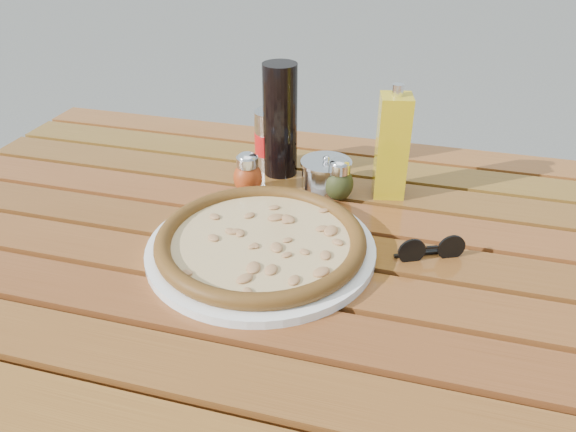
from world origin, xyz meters
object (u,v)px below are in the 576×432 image
(olive_oil_cruet, at_px, (392,146))
(sunglasses, at_px, (431,250))
(table, at_px, (285,275))
(parmesan_tin, at_px, (326,175))
(oregano_shaker, at_px, (339,180))
(pepper_shaker, at_px, (248,174))
(plate, at_px, (261,248))
(dark_bottle, at_px, (280,121))
(pizza, at_px, (261,240))
(soda_can, at_px, (271,141))

(olive_oil_cruet, xyz_separation_m, sunglasses, (0.09, -0.19, -0.08))
(table, height_order, parmesan_tin, parmesan_tin)
(oregano_shaker, bearing_deg, pepper_shaker, -172.81)
(oregano_shaker, relative_size, sunglasses, 0.77)
(table, height_order, oregano_shaker, oregano_shaker)
(oregano_shaker, distance_m, olive_oil_cruet, 0.11)
(table, distance_m, pepper_shaker, 0.21)
(pepper_shaker, bearing_deg, sunglasses, -20.70)
(plate, xyz_separation_m, dark_bottle, (-0.05, 0.28, 0.10))
(plate, distance_m, olive_oil_cruet, 0.31)
(table, relative_size, olive_oil_cruet, 6.67)
(parmesan_tin, bearing_deg, pizza, -102.87)
(table, xyz_separation_m, oregano_shaker, (0.06, 0.16, 0.11))
(sunglasses, bearing_deg, pizza, 167.10)
(dark_bottle, xyz_separation_m, olive_oil_cruet, (0.22, -0.03, -0.01))
(pizza, distance_m, oregano_shaker, 0.22)
(pizza, height_order, parmesan_tin, parmesan_tin)
(table, bearing_deg, sunglasses, 1.06)
(plate, distance_m, dark_bottle, 0.30)
(oregano_shaker, relative_size, dark_bottle, 0.37)
(plate, relative_size, soda_can, 3.00)
(plate, relative_size, pepper_shaker, 4.39)
(table, relative_size, dark_bottle, 6.36)
(table, bearing_deg, soda_can, 111.59)
(table, relative_size, sunglasses, 13.22)
(olive_oil_cruet, bearing_deg, soda_can, 168.37)
(pepper_shaker, xyz_separation_m, soda_can, (0.01, 0.11, 0.02))
(soda_can, xyz_separation_m, olive_oil_cruet, (0.24, -0.05, 0.04))
(plate, distance_m, sunglasses, 0.26)
(table, bearing_deg, plate, -116.31)
(pizza, height_order, olive_oil_cruet, olive_oil_cruet)
(table, relative_size, parmesan_tin, 14.22)
(pizza, distance_m, pepper_shaker, 0.20)
(olive_oil_cruet, bearing_deg, parmesan_tin, -172.17)
(olive_oil_cruet, height_order, sunglasses, olive_oil_cruet)
(plate, relative_size, oregano_shaker, 4.39)
(oregano_shaker, bearing_deg, plate, -112.07)
(oregano_shaker, xyz_separation_m, sunglasses, (0.17, -0.15, -0.02))
(plate, xyz_separation_m, olive_oil_cruet, (0.17, 0.25, 0.09))
(table, relative_size, soda_can, 11.67)
(table, distance_m, dark_bottle, 0.31)
(pizza, height_order, pepper_shaker, pepper_shaker)
(pizza, xyz_separation_m, soda_can, (-0.07, 0.30, 0.04))
(dark_bottle, bearing_deg, soda_can, 143.32)
(pepper_shaker, height_order, soda_can, soda_can)
(olive_oil_cruet, bearing_deg, oregano_shaker, -153.03)
(table, relative_size, oregano_shaker, 17.07)
(pizza, relative_size, dark_bottle, 1.85)
(pepper_shaker, bearing_deg, parmesan_tin, 19.53)
(oregano_shaker, height_order, sunglasses, oregano_shaker)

